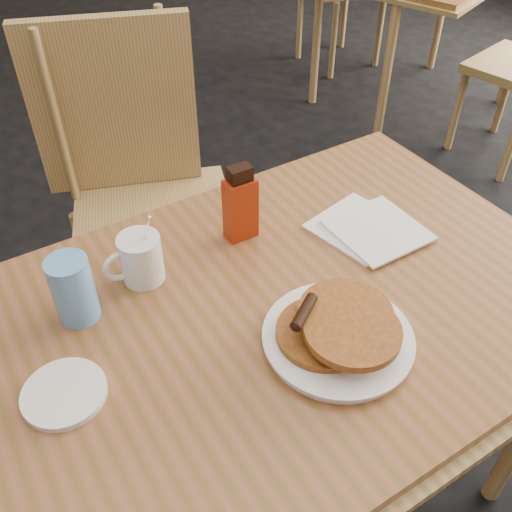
{
  "coord_description": "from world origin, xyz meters",
  "views": [
    {
      "loc": [
        -0.38,
        -0.64,
        1.53
      ],
      "look_at": [
        0.02,
        0.03,
        0.83
      ],
      "focal_mm": 40.0,
      "sensor_mm": 36.0,
      "label": 1
    }
  ],
  "objects": [
    {
      "name": "main_table",
      "position": [
        0.04,
        -0.03,
        0.71
      ],
      "size": [
        1.24,
        0.85,
        0.75
      ],
      "rotation": [
        0.0,
        0.0,
        0.02
      ],
      "color": "brown",
      "rests_on": "floor"
    },
    {
      "name": "napkin_stack",
      "position": [
        0.32,
        0.05,
        0.76
      ],
      "size": [
        0.22,
        0.23,
        0.01
      ],
      "rotation": [
        0.0,
        0.0,
        0.22
      ],
      "color": "white",
      "rests_on": "main_table"
    },
    {
      "name": "blue_tumbler",
      "position": [
        -0.29,
        0.14,
        0.82
      ],
      "size": [
        0.09,
        0.09,
        0.13
      ],
      "primitive_type": "cylinder",
      "rotation": [
        0.0,
        0.0,
        0.16
      ],
      "color": "#619CE4",
      "rests_on": "main_table"
    },
    {
      "name": "side_saucer",
      "position": [
        -0.37,
        -0.02,
        0.76
      ],
      "size": [
        0.14,
        0.14,
        0.01
      ],
      "primitive_type": "cylinder",
      "rotation": [
        0.0,
        0.0,
        -0.06
      ],
      "color": "white",
      "rests_on": "main_table"
    },
    {
      "name": "syrup_bottle",
      "position": [
        0.08,
        0.18,
        0.83
      ],
      "size": [
        0.06,
        0.04,
        0.17
      ],
      "rotation": [
        0.0,
        0.0,
        -0.01
      ],
      "color": "maroon",
      "rests_on": "main_table"
    },
    {
      "name": "floor",
      "position": [
        0.0,
        0.0,
        0.0
      ],
      "size": [
        10.0,
        10.0,
        0.0
      ],
      "primitive_type": "plane",
      "color": "black",
      "rests_on": "ground"
    },
    {
      "name": "pancake_plate",
      "position": [
        0.07,
        -0.16,
        0.77
      ],
      "size": [
        0.27,
        0.27,
        0.08
      ],
      "rotation": [
        0.0,
        0.0,
        0.15
      ],
      "color": "white",
      "rests_on": "main_table"
    },
    {
      "name": "coffee_mug",
      "position": [
        -0.16,
        0.17,
        0.8
      ],
      "size": [
        0.12,
        0.08,
        0.16
      ],
      "rotation": [
        0.0,
        0.0,
        -0.01
      ],
      "color": "white",
      "rests_on": "main_table"
    },
    {
      "name": "chair_main_far",
      "position": [
        0.04,
        0.74,
        0.61
      ],
      "size": [
        0.59,
        0.6,
        1.02
      ],
      "rotation": [
        0.0,
        0.0,
        -0.34
      ],
      "color": "tan",
      "rests_on": "floor"
    }
  ]
}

